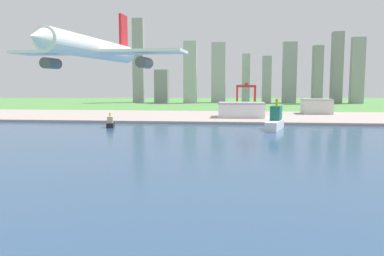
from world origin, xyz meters
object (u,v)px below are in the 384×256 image
at_px(airplane_landing, 95,49).
at_px(ferry_boat, 275,121).
at_px(tugboat_small, 110,123).
at_px(port_crane_red, 246,91).
at_px(warehouse_main, 241,110).
at_px(warehouse_annex, 317,106).

height_order(airplane_landing, ferry_boat, airplane_landing).
relative_size(tugboat_small, port_crane_red, 0.61).
bearing_deg(tugboat_small, warehouse_main, 37.25).
relative_size(tugboat_small, warehouse_main, 0.46).
bearing_deg(ferry_boat, tugboat_small, 179.27).
bearing_deg(port_crane_red, warehouse_annex, 3.33).
relative_size(airplane_landing, warehouse_annex, 1.12).
relative_size(airplane_landing, tugboat_small, 1.69).
relative_size(warehouse_main, warehouse_annex, 1.44).
bearing_deg(warehouse_main, port_crane_red, 83.35).
xyz_separation_m(airplane_landing, tugboat_small, (-83.88, 272.53, -41.35)).
relative_size(airplane_landing, port_crane_red, 1.03).
bearing_deg(warehouse_annex, tugboat_small, -144.93).
distance_m(tugboat_small, port_crane_red, 184.47).
height_order(port_crane_red, warehouse_main, port_crane_red).
xyz_separation_m(tugboat_small, ferry_boat, (141.32, -1.79, 3.50)).
relative_size(airplane_landing, ferry_boat, 0.94).
height_order(tugboat_small, warehouse_annex, warehouse_annex).
relative_size(ferry_boat, port_crane_red, 1.09).
xyz_separation_m(tugboat_small, warehouse_main, (114.75, 87.26, 6.62)).
xyz_separation_m(warehouse_main, warehouse_annex, (87.77, 54.90, 0.89)).
bearing_deg(tugboat_small, warehouse_annex, 35.07).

